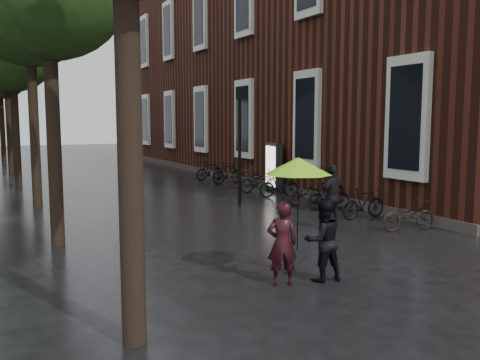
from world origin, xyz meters
TOP-DOWN VIEW (x-y plane):
  - ground at (0.00, 0.00)m, footprint 120.00×120.00m
  - brick_building at (10.47, 19.46)m, footprint 10.20×33.20m
  - street_trees at (-3.99, 15.91)m, footprint 4.33×34.03m
  - person_burgundy at (-0.99, 2.12)m, footprint 0.64×0.53m
  - person_black at (-0.20, 1.99)m, footprint 0.80×0.65m
  - lime_umbrella at (-0.68, 2.10)m, footprint 1.20×1.20m
  - pedestrian_walking at (2.73, 5.44)m, footprint 1.11×0.68m
  - parked_bicycles at (4.55, 11.18)m, footprint 1.95×13.75m
  - ad_lightbox at (5.26, 12.60)m, footprint 0.31×1.34m
  - lamp_post at (2.36, 10.10)m, footprint 0.20×0.20m
  - cycle_sign at (-3.54, 17.21)m, footprint 0.13×0.45m

SIDE VIEW (x-z plane):
  - ground at x=0.00m, z-range 0.00..0.00m
  - parked_bicycles at x=4.55m, z-range -0.04..0.97m
  - person_black at x=-0.20m, z-range 0.00..1.50m
  - person_burgundy at x=-0.99m, z-range 0.00..1.51m
  - pedestrian_walking at x=2.73m, z-range 0.00..1.77m
  - ad_lightbox at x=5.26m, z-range 0.00..2.02m
  - cycle_sign at x=-3.54m, z-range 0.40..2.90m
  - lime_umbrella at x=-0.68m, z-range 1.24..3.00m
  - lamp_post at x=2.36m, z-range 0.42..4.39m
  - brick_building at x=10.47m, z-range -0.01..11.99m
  - street_trees at x=-3.99m, z-range 1.88..10.79m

